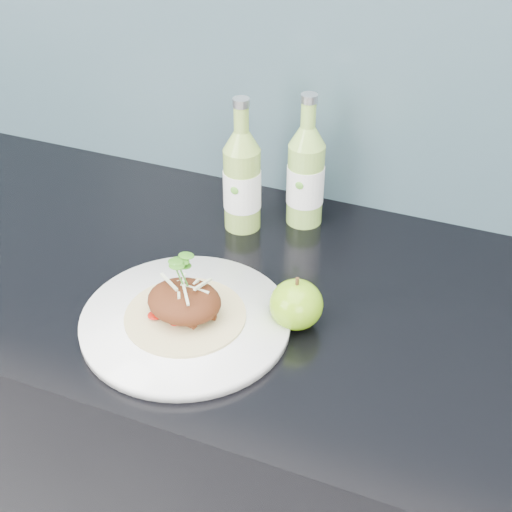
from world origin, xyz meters
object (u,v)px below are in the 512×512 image
(green_apple, at_px, (296,304))
(cider_bottle_left, at_px, (242,181))
(dinner_plate, at_px, (186,321))
(cider_bottle_right, at_px, (306,176))

(green_apple, height_order, cider_bottle_left, cider_bottle_left)
(dinner_plate, relative_size, cider_bottle_left, 1.70)
(cider_bottle_right, bearing_deg, green_apple, -50.33)
(green_apple, distance_m, cider_bottle_right, 0.27)
(cider_bottle_right, bearing_deg, cider_bottle_left, -125.99)
(cider_bottle_left, relative_size, cider_bottle_right, 1.00)
(dinner_plate, xyz_separation_m, cider_bottle_left, (-0.03, 0.26, 0.08))
(cider_bottle_left, bearing_deg, green_apple, -71.46)
(dinner_plate, height_order, green_apple, green_apple)
(cider_bottle_left, distance_m, cider_bottle_right, 0.10)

